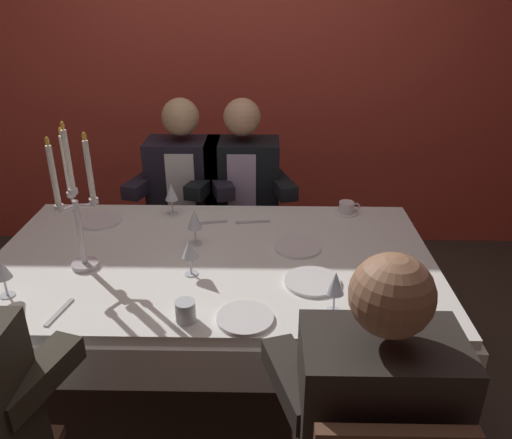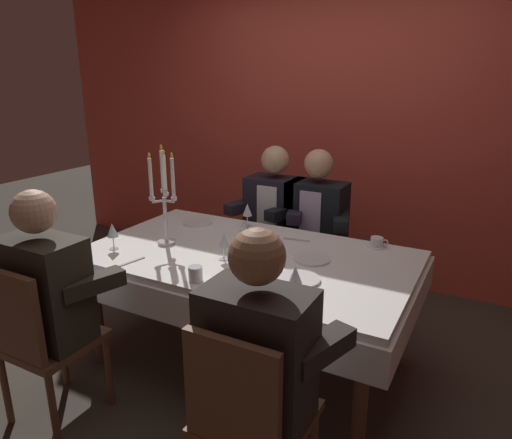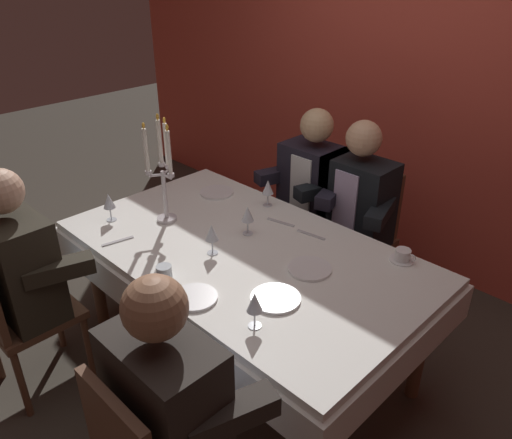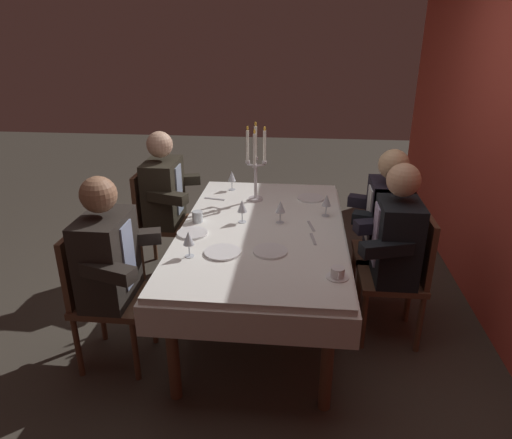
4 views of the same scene
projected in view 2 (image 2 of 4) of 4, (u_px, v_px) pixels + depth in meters
The scene contains 22 objects.
ground_plane at pixel (248, 362), 2.98m from camera, with size 12.00×12.00×0.00m, color #3F3A31.
back_wall at pixel (343, 123), 3.97m from camera, with size 6.00×0.12×2.70m, color #D04A3A.
dining_table at pixel (248, 272), 2.79m from camera, with size 1.94×1.14×0.74m.
candelabra at pixel (164, 201), 2.83m from camera, with size 0.15×0.17×0.62m.
dinner_plate_0 at pixel (231, 287), 2.31m from camera, with size 0.20×0.20×0.01m, color white.
dinner_plate_1 at pixel (312, 259), 2.66m from camera, with size 0.21×0.21×0.01m, color white.
dinner_plate_2 at pixel (198, 222), 3.30m from camera, with size 0.21×0.21×0.01m, color white.
dinner_plate_3 at pixel (299, 279), 2.40m from camera, with size 0.22×0.22×0.01m, color white.
wine_glass_0 at pixel (295, 276), 2.18m from camera, with size 0.07×0.07×0.16m.
wine_glass_1 at pixel (112, 231), 2.79m from camera, with size 0.07×0.07×0.16m.
wine_glass_2 at pixel (247, 210), 3.20m from camera, with size 0.07×0.07×0.16m.
wine_glass_3 at pixel (224, 241), 2.63m from camera, with size 0.07×0.07×0.16m.
wine_glass_4 at pixel (244, 227), 2.86m from camera, with size 0.07×0.07×0.16m.
water_tumbler_0 at pixel (195, 274), 2.38m from camera, with size 0.07×0.07×0.08m, color silver.
coffee_cup_0 at pixel (377, 243), 2.85m from camera, with size 0.13×0.12×0.06m.
fork_0 at pixel (266, 235), 3.06m from camera, with size 0.17×0.02×0.01m, color #B7B7BC.
spoon_1 at pixel (297, 240), 2.97m from camera, with size 0.17×0.02×0.01m, color #B7B7BC.
fork_2 at pixel (132, 261), 2.63m from camera, with size 0.17×0.02×0.01m, color #B7B7BC.
seated_diner_0 at pixel (44, 289), 2.31m from camera, with size 0.63×0.48×1.24m.
seated_diner_1 at pixel (275, 211), 3.62m from camera, with size 0.63×0.48×1.24m.
seated_diner_2 at pixel (317, 217), 3.46m from camera, with size 0.63×0.48×1.24m.
seated_diner_3 at pixel (256, 355), 1.77m from camera, with size 0.63×0.48×1.24m.
Camera 2 is at (1.26, -2.24, 1.76)m, focal length 32.86 mm.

